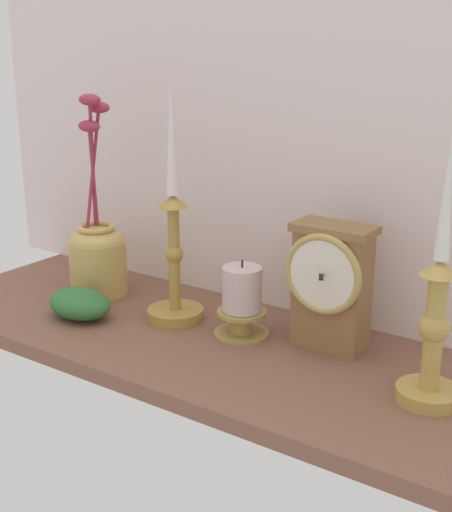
{
  "coord_description": "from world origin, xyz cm",
  "views": [
    {
      "loc": [
        62.18,
        -81.54,
        44.99
      ],
      "look_at": [
        5.89,
        0.0,
        14.0
      ],
      "focal_mm": 49.2,
      "sensor_mm": 36.0,
      "label": 1
    }
  ],
  "objects_px": {
    "brass_vase_jar": "(98,251)",
    "pillar_candle_front": "(242,301)",
    "candlestick_tall_left": "(174,253)",
    "mantel_clock": "(330,284)",
    "candlestick_tall_center": "(436,323)"
  },
  "relations": [
    {
      "from": "brass_vase_jar",
      "to": "pillar_candle_front",
      "type": "bearing_deg",
      "value": -1.64
    },
    {
      "from": "mantel_clock",
      "to": "candlestick_tall_left",
      "type": "height_order",
      "value": "candlestick_tall_left"
    },
    {
      "from": "mantel_clock",
      "to": "candlestick_tall_center",
      "type": "bearing_deg",
      "value": -21.14
    },
    {
      "from": "mantel_clock",
      "to": "pillar_candle_front",
      "type": "xyz_separation_m",
      "value": [
        -0.13,
        -0.03,
        -0.05
      ]
    },
    {
      "from": "candlestick_tall_center",
      "to": "pillar_candle_front",
      "type": "xyz_separation_m",
      "value": [
        -0.32,
        0.04,
        -0.05
      ]
    },
    {
      "from": "mantel_clock",
      "to": "candlestick_tall_left",
      "type": "bearing_deg",
      "value": -170.74
    },
    {
      "from": "candlestick_tall_left",
      "to": "brass_vase_jar",
      "type": "relative_size",
      "value": 1.11
    },
    {
      "from": "brass_vase_jar",
      "to": "pillar_candle_front",
      "type": "relative_size",
      "value": 2.92
    },
    {
      "from": "mantel_clock",
      "to": "brass_vase_jar",
      "type": "height_order",
      "value": "brass_vase_jar"
    },
    {
      "from": "brass_vase_jar",
      "to": "mantel_clock",
      "type": "bearing_deg",
      "value": 2.96
    },
    {
      "from": "mantel_clock",
      "to": "candlestick_tall_left",
      "type": "distance_m",
      "value": 0.26
    },
    {
      "from": "mantel_clock",
      "to": "pillar_candle_front",
      "type": "distance_m",
      "value": 0.15
    },
    {
      "from": "mantel_clock",
      "to": "candlestick_tall_center",
      "type": "relative_size",
      "value": 0.54
    },
    {
      "from": "candlestick_tall_left",
      "to": "pillar_candle_front",
      "type": "distance_m",
      "value": 0.14
    },
    {
      "from": "pillar_candle_front",
      "to": "brass_vase_jar",
      "type": "bearing_deg",
      "value": 178.36
    }
  ]
}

